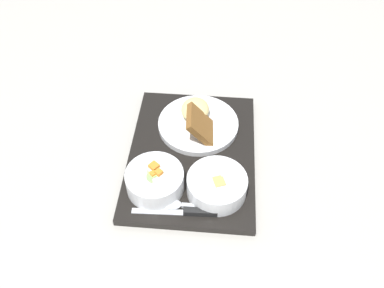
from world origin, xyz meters
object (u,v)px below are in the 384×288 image
(spoon, at_px, (184,205))
(bowl_salad, at_px, (155,180))
(knife, at_px, (192,212))
(bowl_soup, at_px, (217,185))
(plate_main, at_px, (198,121))

(spoon, bearing_deg, bowl_salad, -33.45)
(bowl_salad, relative_size, knife, 0.70)
(bowl_soup, bearing_deg, spoon, 115.48)
(bowl_salad, height_order, knife, bowl_salad)
(plate_main, xyz_separation_m, spoon, (-0.25, 0.05, -0.01))
(bowl_salad, bearing_deg, knife, -133.50)
(bowl_soup, xyz_separation_m, knife, (-0.06, 0.06, -0.02))
(bowl_soup, relative_size, plate_main, 0.65)
(bowl_salad, relative_size, plate_main, 0.63)
(bowl_soup, distance_m, spoon, 0.09)
(bowl_soup, distance_m, plate_main, 0.22)
(plate_main, xyz_separation_m, knife, (-0.27, 0.03, -0.01))
(plate_main, bearing_deg, spoon, 169.32)
(knife, bearing_deg, plate_main, -90.78)
(plate_main, height_order, spoon, plate_main)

